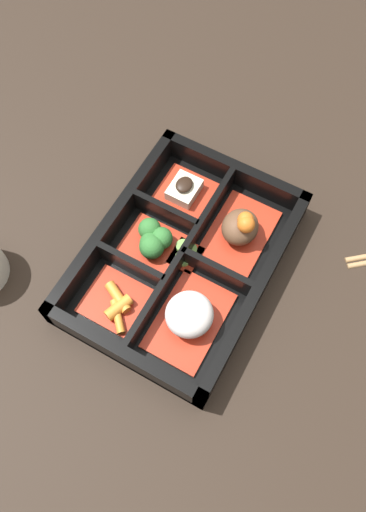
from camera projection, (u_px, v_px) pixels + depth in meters
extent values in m
plane|color=black|center=(183.00, 264.00, 0.65)|extent=(3.00, 3.00, 0.00)
cube|color=black|center=(183.00, 263.00, 0.65)|extent=(0.30, 0.22, 0.01)
cube|color=black|center=(115.00, 222.00, 0.66)|extent=(0.30, 0.01, 0.05)
cube|color=black|center=(256.00, 293.00, 0.61)|extent=(0.30, 0.01, 0.05)
cube|color=black|center=(234.00, 174.00, 0.69)|extent=(0.01, 0.22, 0.05)
cube|color=black|center=(123.00, 355.00, 0.58)|extent=(0.01, 0.22, 0.05)
cube|color=black|center=(182.00, 256.00, 0.63)|extent=(0.27, 0.01, 0.05)
cube|color=black|center=(167.00, 215.00, 0.66)|extent=(0.01, 0.09, 0.05)
cube|color=black|center=(132.00, 268.00, 0.63)|extent=(0.01, 0.09, 0.05)
cube|color=black|center=(216.00, 273.00, 0.62)|extent=(0.01, 0.10, 0.05)
cube|color=#B22D19|center=(238.00, 235.00, 0.66)|extent=(0.12, 0.07, 0.01)
ellipsoid|color=brown|center=(240.00, 227.00, 0.64)|extent=(0.05, 0.05, 0.04)
sphere|color=#D1661E|center=(246.00, 224.00, 0.62)|extent=(0.02, 0.02, 0.02)
sphere|color=#D1661E|center=(246.00, 220.00, 0.62)|extent=(0.02, 0.02, 0.02)
cube|color=#B22D19|center=(189.00, 321.00, 0.61)|extent=(0.12, 0.07, 0.01)
ellipsoid|color=silver|center=(189.00, 314.00, 0.59)|extent=(0.06, 0.06, 0.04)
cube|color=#B22D19|center=(184.00, 194.00, 0.69)|extent=(0.07, 0.07, 0.01)
cube|color=beige|center=(184.00, 189.00, 0.68)|extent=(0.04, 0.04, 0.02)
ellipsoid|color=black|center=(184.00, 185.00, 0.67)|extent=(0.03, 0.02, 0.01)
cube|color=#B22D19|center=(151.00, 245.00, 0.65)|extent=(0.07, 0.07, 0.01)
sphere|color=#2D6B2D|center=(150.00, 229.00, 0.64)|extent=(0.03, 0.03, 0.03)
sphere|color=#2D6B2D|center=(161.00, 238.00, 0.64)|extent=(0.03, 0.03, 0.03)
sphere|color=#2D6B2D|center=(153.00, 246.00, 0.63)|extent=(0.03, 0.03, 0.03)
sphere|color=#2D6B2D|center=(151.00, 243.00, 0.64)|extent=(0.03, 0.03, 0.03)
sphere|color=#2D6B2D|center=(152.00, 247.00, 0.63)|extent=(0.03, 0.03, 0.03)
sphere|color=#2D6B2D|center=(150.00, 246.00, 0.63)|extent=(0.03, 0.03, 0.03)
cube|color=#B22D19|center=(115.00, 301.00, 0.62)|extent=(0.07, 0.07, 0.01)
cylinder|color=orange|center=(118.00, 317.00, 0.60)|extent=(0.04, 0.04, 0.01)
cylinder|color=orange|center=(119.00, 307.00, 0.61)|extent=(0.04, 0.03, 0.01)
cylinder|color=orange|center=(118.00, 297.00, 0.61)|extent=(0.03, 0.04, 0.01)
cube|color=#B22D19|center=(185.00, 256.00, 0.65)|extent=(0.04, 0.04, 0.01)
cylinder|color=#75A84C|center=(185.00, 248.00, 0.65)|extent=(0.02, 0.02, 0.01)
cylinder|color=#75A84C|center=(184.00, 258.00, 0.64)|extent=(0.02, 0.02, 0.01)
cylinder|color=#75A84C|center=(185.00, 257.00, 0.64)|extent=(0.02, 0.02, 0.00)
cylinder|color=#75A84C|center=(183.00, 246.00, 0.65)|extent=(0.02, 0.02, 0.01)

